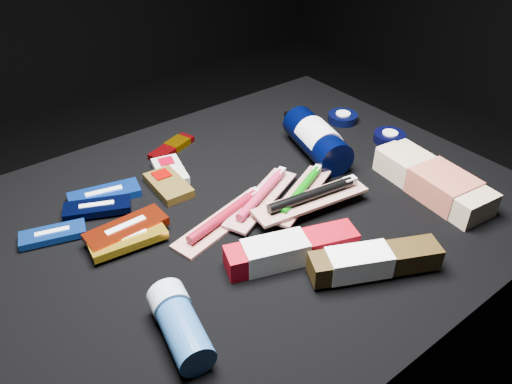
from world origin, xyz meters
TOP-DOWN VIEW (x-y plane):
  - ground at (0.00, 0.00)m, footprint 3.00×3.00m
  - cloth_table at (0.00, 0.00)m, footprint 0.98×0.78m
  - luna_bar_0 at (-0.20, 0.19)m, footprint 0.14×0.08m
  - luna_bar_1 at (-0.32, 0.13)m, footprint 0.11×0.07m
  - luna_bar_2 at (-0.23, 0.15)m, footprint 0.12×0.09m
  - luna_bar_3 at (-0.23, 0.04)m, footprint 0.13×0.06m
  - luna_bar_4 at (-0.22, 0.06)m, footprint 0.14×0.05m
  - clif_bar_0 at (-0.09, 0.15)m, footprint 0.06×0.11m
  - clif_bar_1 at (-0.07, 0.19)m, footprint 0.08×0.11m
  - power_bar at (-0.01, 0.27)m, footprint 0.12×0.07m
  - lotion_bottle at (0.22, 0.06)m, footprint 0.12×0.24m
  - cream_tin_upper at (0.37, 0.13)m, footprint 0.07×0.07m
  - cream_tin_lower at (0.39, 0.01)m, footprint 0.07×0.07m
  - bodywash_bottle at (0.30, -0.17)m, footprint 0.11×0.25m
  - deodorant_stick at (-0.25, -0.17)m, footprint 0.08×0.14m
  - toothbrush_pack_0 at (-0.07, -0.01)m, footprint 0.22×0.10m
  - toothbrush_pack_1 at (0.02, -0.00)m, footprint 0.21×0.13m
  - toothbrush_pack_2 at (0.08, -0.04)m, footprint 0.19×0.12m
  - toothbrush_pack_3 at (0.08, -0.08)m, footprint 0.23×0.08m
  - toothpaste_carton_red at (-0.04, -0.14)m, footprint 0.22×0.12m
  - toothpaste_carton_green at (0.04, -0.24)m, footprint 0.20×0.13m

SIDE VIEW (x-z plane):
  - ground at x=0.00m, z-range 0.00..0.00m
  - cloth_table at x=0.00m, z-range 0.00..0.40m
  - power_bar at x=-0.01m, z-range 0.40..0.41m
  - luna_bar_0 at x=-0.20m, z-range 0.40..0.42m
  - clif_bar_1 at x=-0.07m, z-range 0.40..0.42m
  - clif_bar_0 at x=-0.09m, z-range 0.40..0.42m
  - toothbrush_pack_0 at x=-0.07m, z-range 0.40..0.42m
  - luna_bar_1 at x=-0.32m, z-range 0.40..0.42m
  - cream_tin_upper at x=0.37m, z-range 0.40..0.42m
  - cream_tin_lower at x=0.39m, z-range 0.40..0.42m
  - luna_bar_2 at x=-0.23m, z-range 0.40..0.42m
  - luna_bar_3 at x=-0.23m, z-range 0.41..0.42m
  - toothbrush_pack_1 at x=0.02m, z-range 0.40..0.43m
  - luna_bar_4 at x=-0.22m, z-range 0.41..0.43m
  - toothpaste_carton_red at x=-0.04m, z-range 0.40..0.44m
  - toothbrush_pack_2 at x=0.08m, z-range 0.41..0.43m
  - bodywash_bottle at x=0.30m, z-range 0.40..0.45m
  - toothpaste_carton_green at x=0.04m, z-range 0.40..0.44m
  - deodorant_stick at x=-0.25m, z-range 0.40..0.45m
  - toothbrush_pack_3 at x=0.08m, z-range 0.42..0.44m
  - lotion_bottle at x=0.22m, z-range 0.40..0.47m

